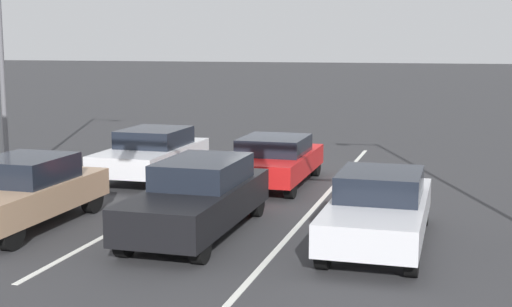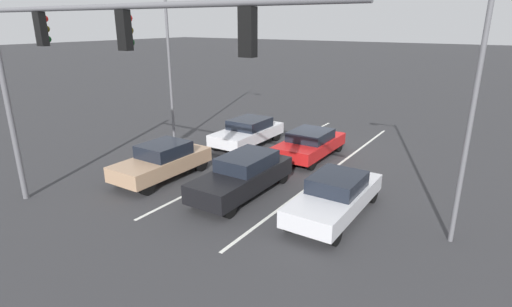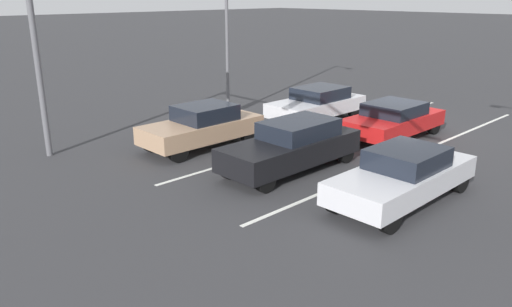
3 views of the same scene
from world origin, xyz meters
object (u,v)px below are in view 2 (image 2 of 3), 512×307
(car_black_midlane_front, at_px, (243,175))
(street_lamp_left_shoulder, at_px, (469,88))
(street_lamp_right_shoulder, at_px, (170,42))
(car_white_rightlane_second, at_px, (248,132))
(car_red_midlane_second, at_px, (310,143))
(car_tan_rightlane_front, at_px, (162,161))
(traffic_signal_gantry, at_px, (72,57))
(car_silver_leftlane_front, at_px, (335,195))

(car_black_midlane_front, relative_size, street_lamp_left_shoulder, 0.59)
(street_lamp_right_shoulder, height_order, street_lamp_left_shoulder, street_lamp_right_shoulder)
(car_white_rightlane_second, distance_m, street_lamp_right_shoulder, 5.95)
(car_white_rightlane_second, bearing_deg, car_red_midlane_second, -179.86)
(car_tan_rightlane_front, xyz_separation_m, street_lamp_left_shoulder, (-10.76, -1.03, 3.81))
(traffic_signal_gantry, bearing_deg, car_white_rightlane_second, -84.53)
(car_red_midlane_second, xyz_separation_m, street_lamp_left_shoulder, (-6.81, 4.80, 3.87))
(car_silver_leftlane_front, distance_m, car_black_midlane_front, 3.62)
(car_silver_leftlane_front, bearing_deg, traffic_signal_gantry, 39.37)
(car_white_rightlane_second, xyz_separation_m, traffic_signal_gantry, (-0.97, 10.08, 4.57))
(car_tan_rightlane_front, xyz_separation_m, traffic_signal_gantry, (-1.30, 4.26, 4.55))
(car_silver_leftlane_front, distance_m, car_red_midlane_second, 6.15)
(car_tan_rightlane_front, xyz_separation_m, car_white_rightlane_second, (-0.34, -5.82, -0.02))
(traffic_signal_gantry, bearing_deg, car_red_midlane_second, -104.68)
(car_black_midlane_front, relative_size, street_lamp_right_shoulder, 0.50)
(car_red_midlane_second, bearing_deg, car_silver_leftlane_front, 123.66)
(car_silver_leftlane_front, relative_size, street_lamp_right_shoulder, 0.50)
(traffic_signal_gantry, distance_m, street_lamp_right_shoulder, 9.19)
(street_lamp_left_shoulder, bearing_deg, car_silver_leftlane_front, 5.45)
(car_tan_rightlane_front, relative_size, street_lamp_left_shoulder, 0.54)
(car_red_midlane_second, distance_m, street_lamp_right_shoulder, 8.54)
(car_black_midlane_front, height_order, car_white_rightlane_second, car_black_midlane_front)
(car_white_rightlane_second, xyz_separation_m, street_lamp_right_shoulder, (3.33, 1.95, 4.53))
(car_white_rightlane_second, bearing_deg, street_lamp_left_shoulder, 155.31)
(car_white_rightlane_second, bearing_deg, car_black_midlane_front, 122.60)
(traffic_signal_gantry, xyz_separation_m, street_lamp_right_shoulder, (4.29, -8.13, -0.03))
(car_white_rightlane_second, height_order, street_lamp_right_shoulder, street_lamp_right_shoulder)
(car_silver_leftlane_front, height_order, car_red_midlane_second, car_silver_leftlane_front)
(car_black_midlane_front, distance_m, street_lamp_right_shoulder, 8.78)
(car_tan_rightlane_front, bearing_deg, car_red_midlane_second, -124.10)
(street_lamp_right_shoulder, relative_size, street_lamp_left_shoulder, 1.18)
(car_tan_rightlane_front, relative_size, car_black_midlane_front, 0.91)
(car_silver_leftlane_front, bearing_deg, car_black_midlane_front, 3.38)
(car_black_midlane_front, bearing_deg, car_silver_leftlane_front, -176.62)
(car_tan_rightlane_front, height_order, car_black_midlane_front, car_black_midlane_front)
(traffic_signal_gantry, bearing_deg, car_black_midlane_front, -117.18)
(car_red_midlane_second, bearing_deg, street_lamp_right_shoulder, 15.77)
(car_silver_leftlane_front, height_order, car_tan_rightlane_front, car_tan_rightlane_front)
(car_red_midlane_second, bearing_deg, car_white_rightlane_second, 0.14)
(traffic_signal_gantry, xyz_separation_m, street_lamp_left_shoulder, (-9.45, -5.29, -0.74))
(car_tan_rightlane_front, height_order, street_lamp_left_shoulder, street_lamp_left_shoulder)
(car_tan_rightlane_front, distance_m, car_red_midlane_second, 7.04)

